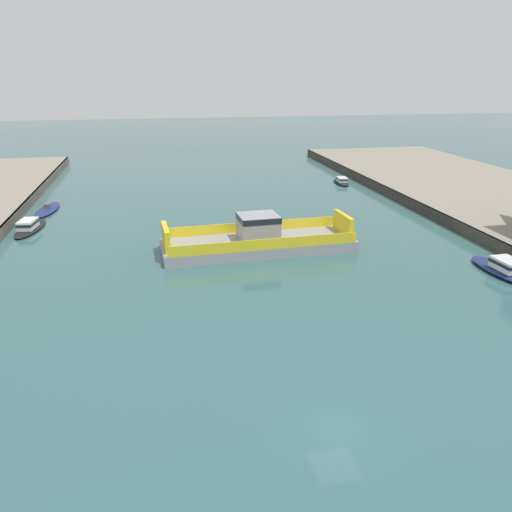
# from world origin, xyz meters

# --- Properties ---
(ground_plane) EXTENTS (400.00, 400.00, 0.00)m
(ground_plane) POSITION_xyz_m (0.00, 0.00, 0.00)
(ground_plane) COLOR #335B5B
(chain_ferry) EXTENTS (20.45, 7.38, 3.87)m
(chain_ferry) POSITION_xyz_m (1.69, 28.82, 1.15)
(chain_ferry) COLOR #939399
(chain_ferry) RESTS_ON ground
(moored_boat_near_left) EXTENTS (3.50, 8.56, 1.41)m
(moored_boat_near_left) POSITION_xyz_m (-23.60, 41.15, 0.53)
(moored_boat_near_left) COLOR black
(moored_boat_near_left) RESTS_ON ground
(moored_boat_near_right) EXTENTS (3.08, 8.44, 0.95)m
(moored_boat_near_right) POSITION_xyz_m (-23.14, 50.28, 0.23)
(moored_boat_near_right) COLOR navy
(moored_boat_near_right) RESTS_ON ground
(moored_boat_mid_right) EXTENTS (3.17, 8.02, 1.58)m
(moored_boat_mid_right) POSITION_xyz_m (22.74, 17.63, 0.59)
(moored_boat_mid_right) COLOR navy
(moored_boat_mid_right) RESTS_ON ground
(moored_boat_upstream_a) EXTENTS (2.73, 6.46, 1.11)m
(moored_boat_upstream_a) POSITION_xyz_m (22.56, 59.70, 0.41)
(moored_boat_upstream_a) COLOR black
(moored_boat_upstream_a) RESTS_ON ground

